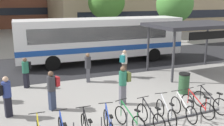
# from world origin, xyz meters

# --- Properties ---
(ground) EXTENTS (200.00, 200.00, 0.00)m
(ground) POSITION_xyz_m (0.00, 0.00, 0.00)
(ground) COLOR gray
(bus_lane_asphalt) EXTENTS (80.00, 7.20, 0.01)m
(bus_lane_asphalt) POSITION_xyz_m (0.00, 9.95, 0.00)
(bus_lane_asphalt) COLOR #232326
(bus_lane_asphalt) RESTS_ON ground
(city_bus) EXTENTS (12.10, 2.95, 3.20)m
(city_bus) POSITION_xyz_m (1.40, 9.95, 1.78)
(city_bus) COLOR white
(city_bus) RESTS_ON ground
(bike_rack) EXTENTS (7.71, 0.32, 0.70)m
(bike_rack) POSITION_xyz_m (-0.84, -0.13, 0.09)
(bike_rack) COLOR #47474C
(bike_rack) RESTS_ON ground
(parked_bicycle_blue_3) EXTENTS (0.52, 1.71, 0.99)m
(parked_bicycle_blue_3) POSITION_xyz_m (-2.04, -0.21, 0.38)
(parked_bicycle_blue_3) COLOR black
(parked_bicycle_blue_3) RESTS_ON ground
(parked_bicycle_green_4) EXTENTS (0.60, 1.68, 0.99)m
(parked_bicycle_green_4) POSITION_xyz_m (-1.21, -0.13, 0.38)
(parked_bicycle_green_4) COLOR black
(parked_bicycle_green_4) RESTS_ON ground
(parked_bicycle_black_5) EXTENTS (0.52, 1.72, 0.99)m
(parked_bicycle_black_5) POSITION_xyz_m (-0.41, -0.22, 0.38)
(parked_bicycle_black_5) COLOR black
(parked_bicycle_black_5) RESTS_ON ground
(parked_bicycle_silver_6) EXTENTS (0.52, 1.72, 0.99)m
(parked_bicycle_silver_6) POSITION_xyz_m (0.33, -0.11, 0.38)
(parked_bicycle_silver_6) COLOR black
(parked_bicycle_silver_6) RESTS_ON ground
(parked_bicycle_white_7) EXTENTS (0.52, 1.72, 0.99)m
(parked_bicycle_white_7) POSITION_xyz_m (1.13, -0.09, 0.38)
(parked_bicycle_white_7) COLOR black
(parked_bicycle_white_7) RESTS_ON ground
(parked_bicycle_red_8) EXTENTS (0.52, 1.71, 0.99)m
(parked_bicycle_red_8) POSITION_xyz_m (1.83, -0.05, 0.38)
(parked_bicycle_red_8) COLOR black
(parked_bicycle_red_8) RESTS_ON ground
(parked_bicycle_black_9) EXTENTS (0.55, 1.70, 0.99)m
(parked_bicycle_black_9) POSITION_xyz_m (2.61, 0.09, 0.38)
(parked_bicycle_black_9) COLOR black
(parked_bicycle_black_9) RESTS_ON ground
(transit_shelter) EXTENTS (5.70, 3.61, 3.10)m
(transit_shelter) POSITION_xyz_m (5.78, 5.26, 2.90)
(transit_shelter) COLOR #38383D
(transit_shelter) RESTS_ON ground
(commuter_black_pack_0) EXTENTS (0.55, 0.60, 1.63)m
(commuter_black_pack_0) POSITION_xyz_m (-4.26, 6.01, 0.93)
(commuter_black_pack_0) COLOR black
(commuter_black_pack_0) RESTS_ON ground
(commuter_teal_pack_1) EXTENTS (0.60, 0.56, 1.65)m
(commuter_teal_pack_1) POSITION_xyz_m (1.27, 5.78, 0.95)
(commuter_teal_pack_1) COLOR #47382D
(commuter_teal_pack_1) RESTS_ON ground
(commuter_black_pack_2) EXTENTS (0.59, 0.44, 1.67)m
(commuter_black_pack_2) POSITION_xyz_m (-5.24, 2.60, 0.96)
(commuter_black_pack_2) COLOR black
(commuter_black_pack_2) RESTS_ON ground
(commuter_olive_pack_4) EXTENTS (0.55, 0.37, 1.73)m
(commuter_olive_pack_4) POSITION_xyz_m (-0.45, 2.08, 1.00)
(commuter_olive_pack_4) COLOR #565660
(commuter_olive_pack_4) RESTS_ON ground
(commuter_teal_pack_5) EXTENTS (0.45, 0.59, 1.66)m
(commuter_teal_pack_5) POSITION_xyz_m (-0.97, 5.73, 0.95)
(commuter_teal_pack_5) COLOR #565660
(commuter_teal_pack_5) RESTS_ON ground
(commuter_red_pack_6) EXTENTS (0.60, 0.51, 1.69)m
(commuter_red_pack_6) POSITION_xyz_m (-3.44, 2.67, 0.97)
(commuter_red_pack_6) COLOR #2D3851
(commuter_red_pack_6) RESTS_ON ground
(trash_bin) EXTENTS (0.55, 0.55, 1.03)m
(trash_bin) POSITION_xyz_m (2.89, 2.21, 0.52)
(trash_bin) COLOR #284C2D
(trash_bin) RESTS_ON ground
(street_tree_0) EXTENTS (3.86, 3.86, 5.98)m
(street_tree_0) POSITION_xyz_m (11.48, 15.51, 4.01)
(street_tree_0) COLOR brown
(street_tree_0) RESTS_ON ground
(street_tree_2) EXTENTS (3.89, 3.89, 6.01)m
(street_tree_2) POSITION_xyz_m (4.94, 18.38, 4.20)
(street_tree_2) COLOR brown
(street_tree_2) RESTS_ON ground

